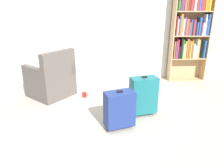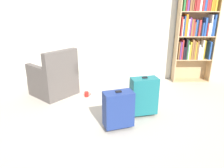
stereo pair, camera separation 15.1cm
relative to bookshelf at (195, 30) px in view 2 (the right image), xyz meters
The scene contains 7 objects.
ground_plane 2.91m from the bookshelf, 137.27° to the right, with size 10.50×10.50×0.00m, color #B2A899.
back_wall 1.99m from the bookshelf, behind, with size 6.00×0.10×2.60m, color beige.
bookshelf is the anchor object (origin of this frame).
armchair 3.10m from the bookshelf, 165.06° to the right, with size 0.99×0.99×0.90m.
mug 2.67m from the bookshelf, 158.60° to the right, with size 0.12×0.08×0.10m.
suitcase_navy_blue 2.77m from the bookshelf, 130.29° to the right, with size 0.46×0.33×0.58m.
suitcase_teal 2.24m from the bookshelf, 128.36° to the right, with size 0.45×0.29×0.65m.
Camera 2 is at (0.14, -2.93, 1.70)m, focal length 35.13 mm.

